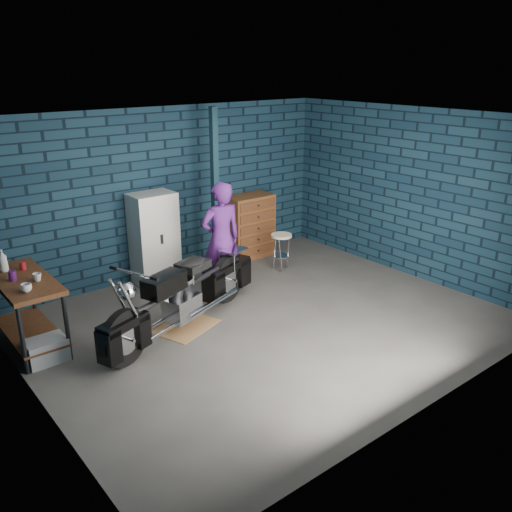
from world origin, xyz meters
The scene contains 16 objects.
ground centered at (0.00, 0.00, 0.00)m, with size 6.00×6.00×0.00m, color #504D4B.
room_walls centered at (0.00, 0.55, 1.90)m, with size 6.02×5.01×2.71m.
support_post centered at (0.55, 1.95, 1.35)m, with size 0.10×0.10×2.70m, color #102935.
workbench centered at (-2.68, 1.34, 0.46)m, with size 0.60×1.40×0.91m, color brown.
drip_mat centered at (-0.91, 0.57, 0.00)m, with size 0.80×0.60×0.01m, color olive.
motorcycle centered at (-0.91, 0.57, 0.54)m, with size 2.47×0.67×1.09m, color black, non-canonical shape.
person centered at (0.14, 1.22, 0.86)m, with size 0.63×0.41×1.72m, color #531E72.
storage_bin centered at (-2.66, 0.85, 0.14)m, with size 0.46×0.33×0.29m, color #93969B.
locker centered at (-0.43, 2.23, 0.72)m, with size 0.68×0.48×1.45m, color silver.
tool_chest centered at (1.47, 2.23, 0.56)m, with size 0.84×0.47×1.13m, color brown.
shop_stool centered at (1.46, 1.36, 0.32)m, with size 0.35×0.35×0.63m, color beige, non-canonical shape.
cup_a centered at (-2.76, 0.89, 0.96)m, with size 0.12×0.12×0.10m, color beige.
cup_b centered at (-2.56, 1.13, 0.96)m, with size 0.10×0.10×0.10m, color beige.
mug_purple centered at (-2.78, 1.33, 0.97)m, with size 0.09×0.09×0.12m, color #4D175E.
mug_red centered at (-2.58, 1.62, 0.96)m, with size 0.07×0.07×0.10m, color maroon.
bottle centered at (-2.78, 1.70, 1.05)m, with size 0.11×0.11×0.28m, color #93969B.
Camera 1 is at (-4.24, -5.07, 3.36)m, focal length 38.00 mm.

